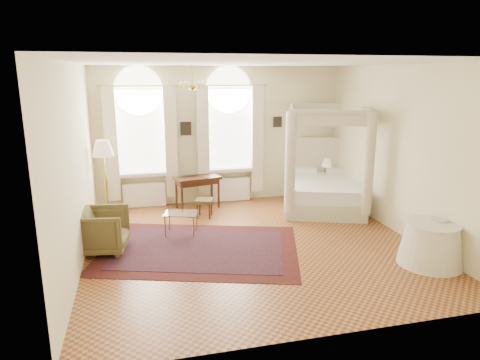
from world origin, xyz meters
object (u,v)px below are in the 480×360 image
Objects in this scene: canopy_bed at (324,186)px; nightstand at (325,185)px; stool at (204,202)px; coffee_table at (181,215)px; writing_desk at (197,181)px; armchair at (102,231)px; floor_lamp at (103,153)px; side_table at (431,244)px.

canopy_bed is 1.03m from nightstand.
coffee_table is at bearing -123.76° from stool.
canopy_bed reaches higher than writing_desk.
writing_desk is 1.29× the size of armchair.
canopy_bed is at bearing -64.21° from armchair.
canopy_bed reaches higher than coffee_table.
stool is at bearing -45.75° from armchair.
coffee_table is at bearing -36.98° from floor_lamp.
stool is 2.54m from armchair.
coffee_table is at bearing -60.66° from armchair.
armchair reaches higher than coffee_table.
stool is at bearing -4.93° from floor_lamp.
armchair is at bearing -159.87° from coffee_table.
nightstand is 0.82× the size of coffee_table.
nightstand is 5.89m from armchair.
stool is at bearing 56.24° from coffee_table.
writing_desk reaches higher than stool.
writing_desk is at bearing 167.16° from canopy_bed.
nightstand is 1.35× the size of stool.
armchair is at bearing -156.38° from nightstand.
writing_desk is 1.72m from coffee_table.
writing_desk is at bearing 13.87° from floor_lamp.
stool is 0.26× the size of floor_lamp.
nightstand is 0.72× the size of armchair.
floor_lamp is at bearing 147.01° from side_table.
floor_lamp reaches higher than writing_desk.
canopy_bed is 5.15m from armchair.
stool is 0.44× the size of side_table.
canopy_bed is 2.87m from stool.
stool is at bearing -179.71° from canopy_bed.
nightstand is at bearing -57.17° from armchair.
coffee_table is (-3.94, -1.83, 0.09)m from nightstand.
coffee_table is at bearing -109.39° from writing_desk.
stool is (-3.32, -0.91, 0.04)m from nightstand.
floor_lamp is at bearing 175.07° from stool.
side_table is at bearing -32.99° from floor_lamp.
canopy_bed is 3.53× the size of coffee_table.
armchair is 5.68m from side_table.
stool is (-2.86, -0.01, -0.20)m from canopy_bed.
side_table is at bearing -99.81° from armchair.
side_table is at bearing -45.12° from stool.
coffee_table is at bearing -155.13° from nightstand.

